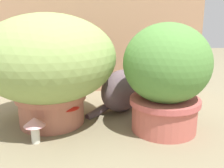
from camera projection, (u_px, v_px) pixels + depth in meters
ground_plane at (90, 125)px, 1.15m from camera, size 6.00×6.00×0.00m
cardboard_backdrop at (101, 38)px, 1.62m from camera, size 1.30×0.03×0.71m
grass_planter at (49, 63)px, 1.11m from camera, size 0.60×0.60×0.50m
leafy_planter at (166, 75)px, 1.05m from camera, size 0.36×0.36×0.46m
cat at (124, 88)px, 1.32m from camera, size 0.35×0.31×0.32m
mushroom_ornament_pink at (35, 125)px, 0.98m from camera, size 0.08×0.08×0.11m
mushroom_ornament_red at (67, 106)px, 1.10m from camera, size 0.11×0.11×0.15m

